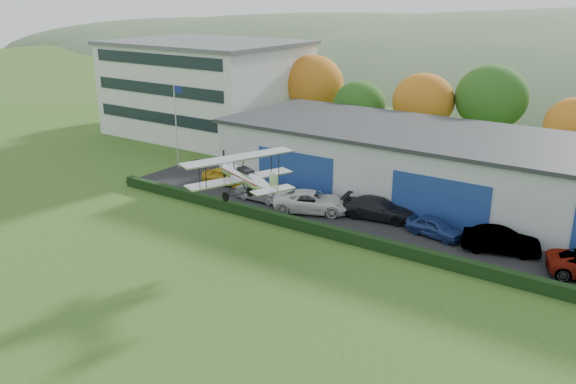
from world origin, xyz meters
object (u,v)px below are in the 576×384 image
Objects in this scene: office_block at (207,88)px; car_4 at (435,227)px; flagpole at (177,118)px; car_3 at (379,208)px; car_2 at (312,202)px; biplane at (246,176)px; hangar at (469,171)px; car_5 at (501,241)px; car_0 at (226,176)px; car_1 at (261,192)px.

car_4 is (33.51, -14.73, -4.49)m from office_block.
flagpole is 21.18m from car_3.
car_2 reaches higher than car_3.
car_2 is at bearing 104.13° from car_4.
office_block is 29.06m from car_2.
car_4 is at bearing -3.89° from flagpole.
flagpole is at bearing 168.84° from biplane.
biplane reaches higher than car_4.
car_3 is at bearing -120.82° from hangar.
car_2 is at bearing 76.46° from car_5.
flagpole reaches higher than hangar.
biplane is at bearing 159.99° from car_2.
biplane is (16.73, -10.83, 0.26)m from flagpole.
hangar is 19.78m from car_0.
car_3 reaches higher than car_1.
car_0 is at bearing -43.87° from office_block.
flagpole is at bearing -58.03° from office_block.
flagpole is at bearing 71.36° from car_0.
office_block is 34.43m from biplane.
car_1 is 1.02× the size of car_4.
hangar is 16.06m from car_1.
car_0 is 1.04× the size of car_4.
car_1 is at bearing -117.38° from car_0.
flagpole reaches higher than biplane.
car_1 is at bearing -38.60° from office_block.
flagpole is 30.07m from car_5.
car_3 is 11.54m from biplane.
car_3 reaches higher than car_4.
hangar is 12.30m from car_2.
car_0 is 9.72m from car_2.
flagpole is 1.09× the size of biplane.
biplane is (0.63, -8.39, 4.21)m from car_2.
biplane is at bearing 148.46° from car_3.
hangar is 1.97× the size of office_block.
car_0 is at bearing 158.05° from biplane.
car_3 is at bearing -81.42° from car_1.
car_3 is 0.72× the size of biplane.
car_1 is (-13.41, -8.61, -1.94)m from hangar.
car_2 reaches higher than car_1.
car_4 is (0.51, -7.70, -1.93)m from hangar.
car_4 is at bearing -101.68° from car_0.
office_block is 2.80× the size of biplane.
car_5 is at bearing -111.67° from car_2.
car_5 reaches higher than car_4.
car_5 is (4.87, -7.80, -1.83)m from hangar.
office_block reaches higher than flagpole.
car_3 is 4.68m from car_4.
car_1 is 9.48m from car_3.
hangar is at bearing 13.51° from flagpole.
car_2 reaches higher than car_0.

